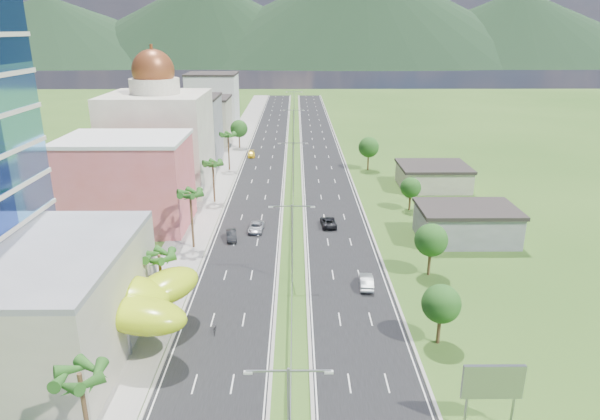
{
  "coord_description": "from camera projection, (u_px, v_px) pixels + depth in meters",
  "views": [
    {
      "loc": [
        0.52,
        -55.46,
        32.66
      ],
      "look_at": [
        1.15,
        19.58,
        7.0
      ],
      "focal_mm": 32.0,
      "sensor_mm": 36.0,
      "label": 1
    }
  ],
  "objects": [
    {
      "name": "palm_tree_e",
      "position": [
        228.0,
        136.0,
        126.46
      ],
      "size": [
        3.6,
        3.6,
        9.4
      ],
      "color": "#47301C",
      "rests_on": "ground"
    },
    {
      "name": "palm_tree_d",
      "position": [
        213.0,
        165.0,
        103.05
      ],
      "size": [
        3.6,
        3.6,
        8.6
      ],
      "color": "#47301C",
      "rests_on": "ground"
    },
    {
      "name": "leafy_tree_rc",
      "position": [
        411.0,
        188.0,
        99.64
      ],
      "size": [
        3.85,
        3.85,
        6.33
      ],
      "color": "#47301C",
      "rests_on": "ground"
    },
    {
      "name": "domed_building",
      "position": [
        159.0,
        136.0,
        111.18
      ],
      "size": [
        20.0,
        20.0,
        28.7
      ],
      "color": "#BEB09E",
      "rests_on": "ground"
    },
    {
      "name": "shed_near",
      "position": [
        466.0,
        225.0,
        86.1
      ],
      "size": [
        15.0,
        10.0,
        5.0
      ],
      "primitive_type": "cube",
      "color": "slate",
      "rests_on": "ground"
    },
    {
      "name": "mountain_ridge",
      "position": [
        360.0,
        65.0,
        489.28
      ],
      "size": [
        860.0,
        140.0,
        90.0
      ],
      "primitive_type": null,
      "color": "black",
      "rests_on": "ground"
    },
    {
      "name": "car_dark_far_right",
      "position": [
        328.0,
        222.0,
        92.49
      ],
      "size": [
        2.8,
        5.54,
        1.5
      ],
      "primitive_type": "imported",
      "rotation": [
        0.0,
        0.0,
        3.2
      ],
      "color": "black",
      "rests_on": "road_right"
    },
    {
      "name": "road_left",
      "position": [
        267.0,
        152.0,
        148.13
      ],
      "size": [
        11.0,
        260.0,
        0.04
      ],
      "primitive_type": "cube",
      "color": "black",
      "rests_on": "ground"
    },
    {
      "name": "streetlight_median_b",
      "position": [
        292.0,
        235.0,
        70.31
      ],
      "size": [
        6.04,
        0.25,
        11.0
      ],
      "color": "gray",
      "rests_on": "ground"
    },
    {
      "name": "billboard",
      "position": [
        493.0,
        384.0,
        44.71
      ],
      "size": [
        5.2,
        0.35,
        6.2
      ],
      "color": "gray",
      "rests_on": "ground"
    },
    {
      "name": "leafy_tree_ra",
      "position": [
        441.0,
        304.0,
        56.89
      ],
      "size": [
        4.2,
        4.2,
        6.9
      ],
      "color": "#47301C",
      "rests_on": "ground"
    },
    {
      "name": "streetlight_median_c",
      "position": [
        293.0,
        163.0,
        108.16
      ],
      "size": [
        6.04,
        0.25,
        11.0
      ],
      "color": "gray",
      "rests_on": "ground"
    },
    {
      "name": "streetlight_median_d",
      "position": [
        294.0,
        125.0,
        150.74
      ],
      "size": [
        6.04,
        0.25,
        11.0
      ],
      "color": "gray",
      "rests_on": "ground"
    },
    {
      "name": "car_silver_right",
      "position": [
        366.0,
        281.0,
        70.7
      ],
      "size": [
        2.05,
        5.02,
        1.62
      ],
      "primitive_type": "imported",
      "rotation": [
        0.0,
        0.0,
        3.07
      ],
      "color": "#9DA1A5",
      "rests_on": "road_right"
    },
    {
      "name": "lime_canopy",
      "position": [
        106.0,
        299.0,
        57.48
      ],
      "size": [
        18.0,
        15.0,
        7.4
      ],
      "color": "#ADCC13",
      "rests_on": "ground"
    },
    {
      "name": "median_guardrail",
      "position": [
        294.0,
        166.0,
        130.95
      ],
      "size": [
        0.1,
        216.06,
        0.76
      ],
      "color": "gray",
      "rests_on": "ground"
    },
    {
      "name": "leafy_tree_lfar",
      "position": [
        239.0,
        129.0,
        151.0
      ],
      "size": [
        4.9,
        4.9,
        8.05
      ],
      "color": "#47301C",
      "rests_on": "ground"
    },
    {
      "name": "ground",
      "position": [
        292.0,
        320.0,
        63.04
      ],
      "size": [
        500.0,
        500.0,
        0.0
      ],
      "primitive_type": "plane",
      "color": "#2D5119",
      "rests_on": "ground"
    },
    {
      "name": "sidewalk_left",
      "position": [
        233.0,
        152.0,
        148.04
      ],
      "size": [
        7.0,
        260.0,
        0.12
      ],
      "primitive_type": "cube",
      "color": "gray",
      "rests_on": "ground"
    },
    {
      "name": "car_dark_left",
      "position": [
        231.0,
        235.0,
        86.55
      ],
      "size": [
        2.24,
        4.75,
        1.5
      ],
      "primitive_type": "imported",
      "rotation": [
        0.0,
        0.0,
        0.15
      ],
      "color": "black",
      "rests_on": "road_left"
    },
    {
      "name": "streetlight_median_a",
      "position": [
        289.0,
        420.0,
        37.2
      ],
      "size": [
        6.04,
        0.25,
        11.0
      ],
      "color": "gray",
      "rests_on": "ground"
    },
    {
      "name": "midrise_grey",
      "position": [
        188.0,
        130.0,
        135.93
      ],
      "size": [
        16.0,
        15.0,
        16.0
      ],
      "primitive_type": "cube",
      "color": "slate",
      "rests_on": "ground"
    },
    {
      "name": "car_yellow_far_left",
      "position": [
        251.0,
        154.0,
        142.25
      ],
      "size": [
        2.33,
        4.94,
        1.39
      ],
      "primitive_type": "imported",
      "rotation": [
        0.0,
        0.0,
        0.08
      ],
      "color": "yellow",
      "rests_on": "road_left"
    },
    {
      "name": "palm_tree_c",
      "position": [
        190.0,
        196.0,
        80.98
      ],
      "size": [
        3.6,
        3.6,
        9.6
      ],
      "color": "#47301C",
      "rests_on": "ground"
    },
    {
      "name": "palm_tree_b",
      "position": [
        159.0,
        258.0,
        62.52
      ],
      "size": [
        3.6,
        3.6,
        8.1
      ],
      "color": "#47301C",
      "rests_on": "ground"
    },
    {
      "name": "midrise_beige",
      "position": [
        202.0,
        121.0,
        157.23
      ],
      "size": [
        16.0,
        15.0,
        13.0
      ],
      "primitive_type": "cube",
      "color": "#A09A83",
      "rests_on": "ground"
    },
    {
      "name": "leafy_tree_rb",
      "position": [
        431.0,
        240.0,
        72.86
      ],
      "size": [
        4.55,
        4.55,
        7.47
      ],
      "color": "#47301C",
      "rests_on": "ground"
    },
    {
      "name": "palm_tree_a",
      "position": [
        80.0,
        379.0,
        39.5
      ],
      "size": [
        3.6,
        3.6,
        9.1
      ],
      "color": "#47301C",
      "rests_on": "ground"
    },
    {
      "name": "midrise_white",
      "position": [
        213.0,
        102.0,
        178.18
      ],
      "size": [
        16.0,
        15.0,
        18.0
      ],
      "primitive_type": "cube",
      "color": "silver",
      "rests_on": "ground"
    },
    {
      "name": "shed_far",
      "position": [
        433.0,
        177.0,
        114.6
      ],
      "size": [
        14.0,
        12.0,
        4.4
      ],
      "primitive_type": "cube",
      "color": "#A09A83",
      "rests_on": "ground"
    },
    {
      "name": "streetlight_median_e",
      "position": [
        294.0,
        103.0,
        193.32
      ],
      "size": [
        6.04,
        0.25,
        11.0
      ],
      "color": "gray",
      "rests_on": "ground"
    },
    {
      "name": "pink_shophouse",
      "position": [
        128.0,
        184.0,
        90.67
      ],
      "size": [
        20.0,
        15.0,
        15.0
      ],
      "primitive_type": "cube",
      "color": "#D45957",
      "rests_on": "ground"
    },
    {
      "name": "car_silver_mid_left",
      "position": [
        256.0,
        227.0,
        90.15
      ],
      "size": [
        2.73,
        5.27,
        1.42
      ],
      "primitive_type": "imported",
      "rotation": [
        0.0,
        0.0,
        -0.07
      ],
      "color": "#9D9FA4",
      "rests_on": "road_left"
    },
    {
      "name": "motorcycle",
      "position": [
        215.0,
        328.0,
        60.17
      ],
      "size": [
        0.71,
        1.88,
        1.18
      ],
      "primitive_type": "imported",
      "rotation": [
        0.0,
        0.0,
        0.08
      ],
      "color": "black",
      "rests_on": "road_left"
    },
    {
      "name": "leafy_tree_rd",
      "position": [
        369.0,
        147.0,
        127.6
      ],
      "size": [
        4.9,
        4.9,
        8.05
      ],
      "color": "#47301C",
      "rests_on": "ground"
    },
    {
      "name": "road_right",
      "position": [
        321.0,
        152.0,
        148.24
      ],
      "size": [
        11.0,
        260.0,
        0.04
      ],
      "primitive_type": "cube",
      "color": "black",
      "rests_on": "ground"
    }
  ]
}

